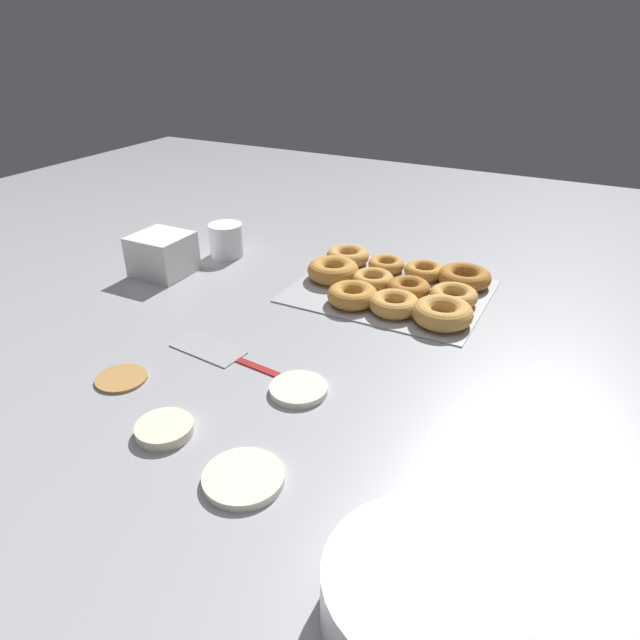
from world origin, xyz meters
The scene contains 10 objects.
ground_plane centered at (0.00, 0.00, 0.00)m, with size 3.00×3.00×0.00m, color #9EA0A5.
pancake_0 centered at (-0.08, 0.04, 0.01)m, with size 0.09×0.09×0.01m, color silver.
pancake_1 centered at (-0.12, 0.23, 0.01)m, with size 0.10×0.10×0.01m, color silver.
pancake_2 centered at (0.18, 0.14, 0.00)m, with size 0.08×0.08×0.01m, color #B27F42.
pancake_3 centered at (0.03, 0.21, 0.01)m, with size 0.08×0.08×0.02m, color beige.
donut_tray centered at (-0.09, -0.37, 0.02)m, with size 0.39×0.31×0.04m.
batter_bowl centered at (-0.37, 0.31, 0.03)m, with size 0.20×0.20×0.07m.
container_stack centered at (0.41, -0.22, 0.05)m, with size 0.12×0.11×0.09m.
paper_cup centered at (0.35, -0.38, 0.04)m, with size 0.08×0.08×0.08m.
spatula centered at (0.09, 0.00, 0.00)m, with size 0.29×0.07×0.01m.
Camera 1 is at (-0.45, 0.66, 0.51)m, focal length 32.00 mm.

